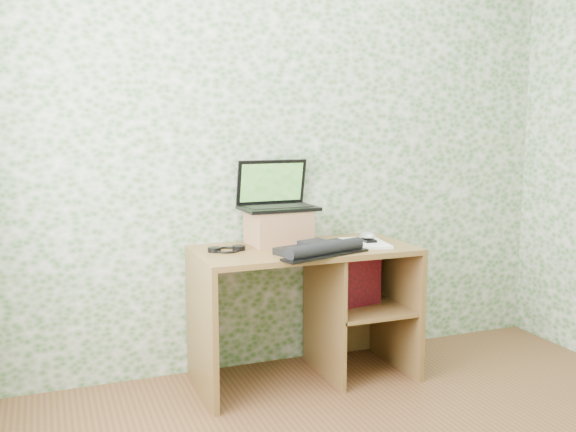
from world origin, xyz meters
name	(u,v)px	position (x,y,z in m)	size (l,w,h in m)	color
wall_back	(284,145)	(0.00, 1.75, 1.30)	(3.50, 3.50, 0.00)	silver
desk	(315,292)	(0.08, 1.47, 0.48)	(1.20, 0.60, 0.75)	brown
riser	(278,227)	(-0.10, 1.58, 0.85)	(0.33, 0.27, 0.20)	brown
laptop	(276,198)	(-0.10, 1.63, 1.01)	(0.42, 0.30, 0.28)	black
keyboard	(320,249)	(0.01, 1.26, 0.78)	(0.53, 0.40, 0.07)	black
headphones	(227,249)	(-0.43, 1.50, 0.76)	(0.21, 0.15, 0.03)	black
notepad	(365,243)	(0.35, 1.40, 0.76)	(0.22, 0.32, 0.01)	white
mouse	(368,238)	(0.38, 1.41, 0.79)	(0.08, 0.12, 0.04)	#B4B4B7
pen	(368,238)	(0.41, 1.47, 0.77)	(0.01, 0.01, 0.16)	black
red_box	(358,277)	(0.33, 1.44, 0.55)	(0.27, 0.09, 0.32)	maroon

